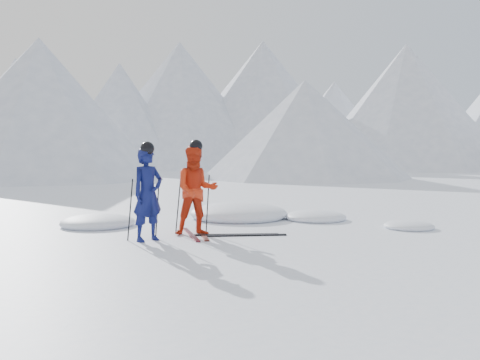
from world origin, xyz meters
name	(u,v)px	position (x,y,z in m)	size (l,w,h in m)	color
ground	(316,232)	(0.00, 0.00, 0.00)	(160.00, 160.00, 0.00)	white
mountain_range	(152,96)	(5.71, 35.31, 6.72)	(106.15, 62.94, 15.53)	#B2BCD1
skier_blue	(148,194)	(-3.46, 0.41, 0.88)	(0.64, 0.42, 1.76)	#0C124B
skier_red	(196,190)	(-2.40, 0.70, 0.90)	(0.88, 0.69, 1.81)	red
pole_blue_left	(130,210)	(-3.76, 0.56, 0.59)	(0.02, 0.02, 1.17)	black
pole_blue_right	(157,208)	(-3.21, 0.66, 0.59)	(0.02, 0.02, 1.17)	black
pole_red_left	(178,205)	(-2.70, 0.95, 0.60)	(0.02, 0.02, 1.21)	black
pole_red_right	(208,204)	(-2.10, 0.85, 0.60)	(0.02, 0.02, 1.21)	black
ski_worn_left	(191,234)	(-2.52, 0.70, 0.01)	(0.09, 1.70, 0.03)	black
ski_worn_right	(202,234)	(-2.28, 0.70, 0.01)	(0.09, 1.70, 0.03)	black
ski_loose_a	(236,235)	(-1.69, 0.31, 0.01)	(0.09, 1.70, 0.03)	black
ski_loose_b	(244,235)	(-1.59, 0.16, 0.01)	(0.09, 1.70, 0.03)	black
snow_lumps	(232,220)	(-0.85, 2.46, 0.00)	(7.53, 4.93, 0.54)	white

